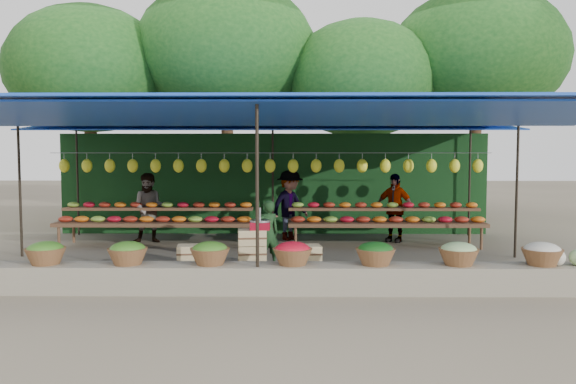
{
  "coord_description": "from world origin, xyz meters",
  "views": [
    {
      "loc": [
        0.52,
        -10.79,
        2.02
      ],
      "look_at": [
        0.4,
        0.2,
        1.25
      ],
      "focal_mm": 35.0,
      "sensor_mm": 36.0,
      "label": 1
    }
  ],
  "objects": [
    {
      "name": "ground",
      "position": [
        0.0,
        0.0,
        0.0
      ],
      "size": [
        60.0,
        60.0,
        0.0
      ],
      "primitive_type": "plane",
      "color": "#625948",
      "rests_on": "ground"
    },
    {
      "name": "stone_curb",
      "position": [
        0.0,
        -2.75,
        0.2
      ],
      "size": [
        10.6,
        0.55,
        0.4
      ],
      "primitive_type": "cube",
      "color": "gray",
      "rests_on": "ground"
    },
    {
      "name": "stall_canopy",
      "position": [
        0.0,
        0.07,
        2.67
      ],
      "size": [
        10.8,
        6.6,
        2.82
      ],
      "color": "black",
      "rests_on": "ground"
    },
    {
      "name": "produce_baskets",
      "position": [
        -0.1,
        -2.75,
        0.56
      ],
      "size": [
        8.98,
        0.58,
        0.34
      ],
      "color": "brown",
      "rests_on": "stone_curb"
    },
    {
      "name": "netting_backdrop",
      "position": [
        0.0,
        3.15,
        1.25
      ],
      "size": [
        10.6,
        0.06,
        2.5
      ],
      "primitive_type": "cube",
      "color": "#18441A",
      "rests_on": "ground"
    },
    {
      "name": "tree_row",
      "position": [
        0.5,
        6.09,
        4.7
      ],
      "size": [
        16.51,
        5.5,
        7.12
      ],
      "color": "#352313",
      "rests_on": "ground"
    },
    {
      "name": "fruit_table_left",
      "position": [
        -2.49,
        1.35,
        0.61
      ],
      "size": [
        4.21,
        0.95,
        0.93
      ],
      "color": "#532F21",
      "rests_on": "ground"
    },
    {
      "name": "fruit_table_right",
      "position": [
        2.51,
        1.35,
        0.61
      ],
      "size": [
        4.21,
        0.95,
        0.93
      ],
      "color": "#532F21",
      "rests_on": "ground"
    },
    {
      "name": "crate_counter",
      "position": [
        -0.2,
        -1.7,
        0.31
      ],
      "size": [
        2.39,
        0.4,
        0.77
      ],
      "color": "tan",
      "rests_on": "ground"
    },
    {
      "name": "weighing_scale",
      "position": [
        -0.04,
        -1.7,
        0.86
      ],
      "size": [
        0.34,
        0.34,
        0.36
      ],
      "color": "#A90D24",
      "rests_on": "crate_counter"
    },
    {
      "name": "vendor_seated",
      "position": [
        0.05,
        -0.83,
        0.59
      ],
      "size": [
        0.51,
        0.43,
        1.17
      ],
      "primitive_type": "imported",
      "rotation": [
        0.0,
        0.0,
        3.57
      ],
      "color": "#1A3A1B",
      "rests_on": "ground"
    },
    {
      "name": "customer_left",
      "position": [
        -2.72,
        1.7,
        0.78
      ],
      "size": [
        0.84,
        0.69,
        1.57
      ],
      "primitive_type": "imported",
      "rotation": [
        0.0,
        0.0,
        0.14
      ],
      "color": "slate",
      "rests_on": "ground"
    },
    {
      "name": "customer_mid",
      "position": [
        0.42,
        2.15,
        0.81
      ],
      "size": [
        1.17,
        1.15,
        1.62
      ],
      "primitive_type": "imported",
      "rotation": [
        0.0,
        0.0,
        0.75
      ],
      "color": "slate",
      "rests_on": "ground"
    },
    {
      "name": "customer_right",
      "position": [
        2.8,
        1.9,
        0.78
      ],
      "size": [
        0.98,
        0.79,
        1.55
      ],
      "primitive_type": "imported",
      "rotation": [
        0.0,
        0.0,
        -0.54
      ],
      "color": "slate",
      "rests_on": "ground"
    }
  ]
}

